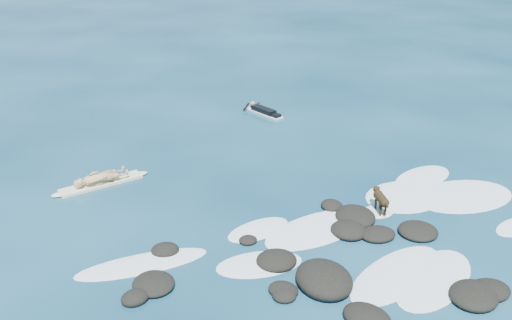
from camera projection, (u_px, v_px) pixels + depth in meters
ground at (321, 232)px, 17.78m from camera, size 160.00×160.00×0.00m
reef_rocks at (342, 263)px, 16.03m from camera, size 9.96×7.19×0.65m
breaking_foam at (377, 227)px, 18.03m from camera, size 15.18×7.31×0.12m
standing_surfer_rig at (99, 165)px, 20.40m from camera, size 3.61×0.88×2.05m
paddling_surfer_rig at (263, 111)px, 27.72m from camera, size 1.26×2.55×0.44m
dog at (381, 198)px, 18.68m from camera, size 0.58×1.22×0.80m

